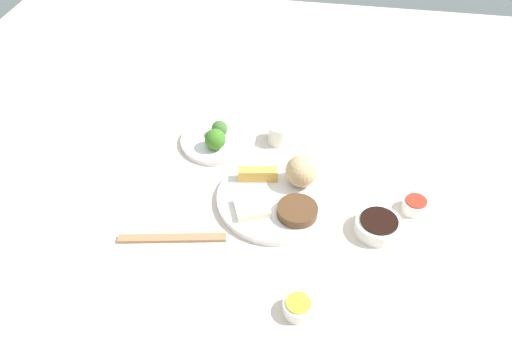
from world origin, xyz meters
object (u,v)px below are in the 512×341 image
(main_plate, at_px, (277,198))
(soy_sauce_bowl, at_px, (378,226))
(sauce_ramekin_hot_mustard, at_px, (298,308))
(sauce_ramekin_sweet_and_sour, at_px, (415,206))
(chopsticks_pair, at_px, (172,238))
(broccoli_plate, at_px, (218,140))
(teacup, at_px, (280,133))

(main_plate, xyz_separation_m, soy_sauce_bowl, (-0.05, -0.23, 0.01))
(sauce_ramekin_hot_mustard, distance_m, sauce_ramekin_sweet_and_sour, 0.38)
(sauce_ramekin_sweet_and_sour, relative_size, chopsticks_pair, 0.25)
(soy_sauce_bowl, bearing_deg, sauce_ramekin_hot_mustard, 147.14)
(broccoli_plate, distance_m, chopsticks_pair, 0.34)
(sauce_ramekin_sweet_and_sour, height_order, teacup, teacup)
(main_plate, relative_size, chopsticks_pair, 1.19)
(broccoli_plate, xyz_separation_m, chopsticks_pair, (-0.34, 0.02, -0.00))
(main_plate, distance_m, sauce_ramekin_hot_mustard, 0.29)
(main_plate, relative_size, broccoli_plate, 1.41)
(soy_sauce_bowl, height_order, chopsticks_pair, soy_sauce_bowl)
(soy_sauce_bowl, bearing_deg, broccoli_plate, 59.49)
(broccoli_plate, bearing_deg, chopsticks_pair, 175.91)
(main_plate, height_order, chopsticks_pair, main_plate)
(main_plate, relative_size, teacup, 4.37)
(main_plate, bearing_deg, chopsticks_pair, 126.75)
(sauce_ramekin_sweet_and_sour, xyz_separation_m, teacup, (0.20, 0.33, 0.01))
(soy_sauce_bowl, relative_size, teacup, 1.58)
(sauce_ramekin_sweet_and_sour, bearing_deg, soy_sauce_bowl, 133.27)
(sauce_ramekin_hot_mustard, height_order, teacup, teacup)
(soy_sauce_bowl, distance_m, sauce_ramekin_hot_mustard, 0.27)
(sauce_ramekin_hot_mustard, height_order, chopsticks_pair, sauce_ramekin_hot_mustard)
(broccoli_plate, bearing_deg, teacup, -78.23)
(main_plate, relative_size, sauce_ramekin_sweet_and_sour, 4.76)
(main_plate, xyz_separation_m, sauce_ramekin_sweet_and_sour, (0.02, -0.31, 0.01))
(sauce_ramekin_sweet_and_sour, relative_size, teacup, 0.92)
(sauce_ramekin_hot_mustard, xyz_separation_m, teacup, (0.50, 0.10, 0.01))
(main_plate, height_order, teacup, teacup)
(main_plate, xyz_separation_m, teacup, (0.22, 0.02, 0.02))
(main_plate, height_order, broccoli_plate, main_plate)
(main_plate, relative_size, soy_sauce_bowl, 2.77)
(sauce_ramekin_sweet_and_sour, height_order, chopsticks_pair, sauce_ramekin_sweet_and_sour)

